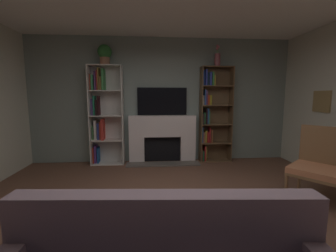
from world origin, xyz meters
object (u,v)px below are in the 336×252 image
Objects in this scene: tv at (162,101)px; bookshelf_left at (103,114)px; armchair at (320,165)px; potted_plant at (105,54)px; vase_with_flowers at (217,59)px; bookshelf_right at (211,113)px; fireplace at (162,138)px.

bookshelf_left reaches higher than tv.
potted_plant is at bearing 147.51° from armchair.
bookshelf_left is 1.26m from potted_plant.
vase_with_flowers is at bearing -5.70° from tv.
bookshelf_left is 2.40m from bookshelf_right.
armchair is at bearing -46.74° from tv.
vase_with_flowers is at bearing -0.00° from potted_plant.
fireplace is 1.44× the size of tv.
bookshelf_right is at bearing -3.78° from tv.
armchair is (2.08, -2.13, -0.02)m from fireplace.
vase_with_flowers is (1.20, -0.12, 0.92)m from tv.
bookshelf_right reaches higher than tv.
armchair is (3.37, -2.12, -0.56)m from bookshelf_left.
fireplace is 0.75× the size of bookshelf_right.
potted_plant reaches higher than bookshelf_right.
vase_with_flowers reaches higher than armchair.
vase_with_flowers reaches higher than fireplace.
tv is 1.57m from potted_plant.
bookshelf_right is 2.41m from armchair.
fireplace is 2.17m from potted_plant.
fireplace is at bearing -90.00° from tv.
tv is 2.62× the size of potted_plant.
bookshelf_right is at bearing 114.34° from armchair.
potted_plant is (-2.32, -0.05, 1.26)m from bookshelf_right.
potted_plant is at bearing -178.08° from fireplace.
potted_plant reaches higher than fireplace.
bookshelf_left is 2.76m from vase_with_flowers.
potted_plant is 0.90× the size of vase_with_flowers.
tv is 1.05× the size of armchair.
fireplace is at bearing 1.92° from potted_plant.
bookshelf_left is at bearing 179.24° from vase_with_flowers.
armchair is (0.97, -2.14, -0.56)m from bookshelf_right.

